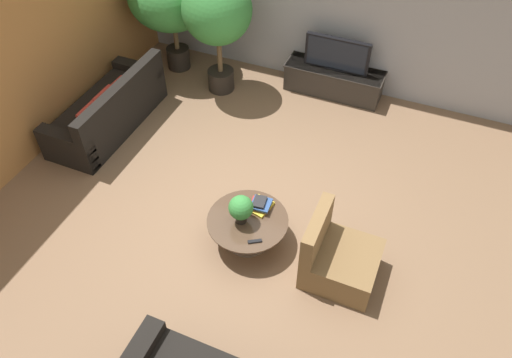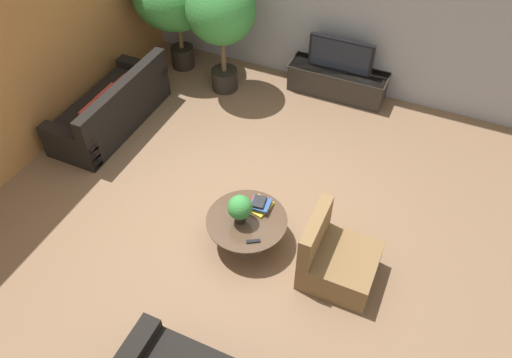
{
  "view_description": "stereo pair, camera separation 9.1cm",
  "coord_description": "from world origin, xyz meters",
  "px_view_note": "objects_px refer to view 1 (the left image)",
  "views": [
    {
      "loc": [
        1.77,
        -3.83,
        4.9
      ],
      "look_at": [
        0.11,
        0.09,
        0.55
      ],
      "focal_mm": 35.0,
      "sensor_mm": 36.0,
      "label": 1
    },
    {
      "loc": [
        1.86,
        -3.8,
        4.9
      ],
      "look_at": [
        0.11,
        0.09,
        0.55
      ],
      "focal_mm": 35.0,
      "sensor_mm": 36.0,
      "label": 2
    }
  ],
  "objects_px": {
    "media_console": "(334,80)",
    "couch_by_wall": "(109,111)",
    "television": "(337,54)",
    "potted_plant_tabletop": "(241,208)",
    "coffee_table": "(248,226)",
    "armchair_wicker": "(337,258)",
    "potted_palm_corner": "(217,14)"
  },
  "relations": [
    {
      "from": "coffee_table",
      "to": "armchair_wicker",
      "type": "height_order",
      "value": "armchair_wicker"
    },
    {
      "from": "coffee_table",
      "to": "potted_palm_corner",
      "type": "relative_size",
      "value": 0.5
    },
    {
      "from": "armchair_wicker",
      "to": "potted_plant_tabletop",
      "type": "xyz_separation_m",
      "value": [
        -1.18,
        -0.0,
        0.33
      ]
    },
    {
      "from": "television",
      "to": "armchair_wicker",
      "type": "distance_m",
      "value": 3.58
    },
    {
      "from": "media_console",
      "to": "television",
      "type": "xyz_separation_m",
      "value": [
        -0.0,
        -0.0,
        0.48
      ]
    },
    {
      "from": "potted_palm_corner",
      "to": "potted_plant_tabletop",
      "type": "relative_size",
      "value": 5.08
    },
    {
      "from": "television",
      "to": "potted_plant_tabletop",
      "type": "xyz_separation_m",
      "value": [
        -0.12,
        -3.39,
        -0.12
      ]
    },
    {
      "from": "armchair_wicker",
      "to": "potted_plant_tabletop",
      "type": "distance_m",
      "value": 1.23
    },
    {
      "from": "couch_by_wall",
      "to": "potted_plant_tabletop",
      "type": "distance_m",
      "value": 3.01
    },
    {
      "from": "couch_by_wall",
      "to": "potted_palm_corner",
      "type": "bearing_deg",
      "value": 144.4
    },
    {
      "from": "coffee_table",
      "to": "couch_by_wall",
      "type": "bearing_deg",
      "value": 156.8
    },
    {
      "from": "potted_plant_tabletop",
      "to": "armchair_wicker",
      "type": "bearing_deg",
      "value": 0.18
    },
    {
      "from": "coffee_table",
      "to": "potted_plant_tabletop",
      "type": "distance_m",
      "value": 0.34
    },
    {
      "from": "potted_palm_corner",
      "to": "television",
      "type": "bearing_deg",
      "value": 19.35
    },
    {
      "from": "coffee_table",
      "to": "television",
      "type": "bearing_deg",
      "value": 89.01
    },
    {
      "from": "couch_by_wall",
      "to": "potted_palm_corner",
      "type": "distance_m",
      "value": 2.17
    },
    {
      "from": "armchair_wicker",
      "to": "media_console",
      "type": "bearing_deg",
      "value": 17.36
    },
    {
      "from": "television",
      "to": "couch_by_wall",
      "type": "distance_m",
      "value": 3.6
    },
    {
      "from": "armchair_wicker",
      "to": "potted_palm_corner",
      "type": "xyz_separation_m",
      "value": [
        -2.8,
        2.78,
        1.06
      ]
    },
    {
      "from": "television",
      "to": "potted_palm_corner",
      "type": "height_order",
      "value": "potted_palm_corner"
    },
    {
      "from": "television",
      "to": "potted_plant_tabletop",
      "type": "relative_size",
      "value": 2.71
    },
    {
      "from": "coffee_table",
      "to": "media_console",
      "type": "bearing_deg",
      "value": 89.01
    },
    {
      "from": "potted_plant_tabletop",
      "to": "media_console",
      "type": "bearing_deg",
      "value": 87.98
    },
    {
      "from": "media_console",
      "to": "coffee_table",
      "type": "distance_m",
      "value": 3.35
    },
    {
      "from": "media_console",
      "to": "television",
      "type": "relative_size",
      "value": 1.55
    },
    {
      "from": "television",
      "to": "armchair_wicker",
      "type": "xyz_separation_m",
      "value": [
        1.06,
        -3.39,
        -0.45
      ]
    },
    {
      "from": "coffee_table",
      "to": "armchair_wicker",
      "type": "xyz_separation_m",
      "value": [
        1.12,
        -0.04,
        0.0
      ]
    },
    {
      "from": "armchair_wicker",
      "to": "potted_plant_tabletop",
      "type": "height_order",
      "value": "armchair_wicker"
    },
    {
      "from": "potted_palm_corner",
      "to": "potted_plant_tabletop",
      "type": "bearing_deg",
      "value": -59.79
    },
    {
      "from": "coffee_table",
      "to": "couch_by_wall",
      "type": "height_order",
      "value": "couch_by_wall"
    },
    {
      "from": "media_console",
      "to": "couch_by_wall",
      "type": "height_order",
      "value": "couch_by_wall"
    },
    {
      "from": "media_console",
      "to": "potted_plant_tabletop",
      "type": "distance_m",
      "value": 3.42
    }
  ]
}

